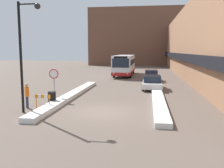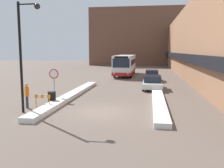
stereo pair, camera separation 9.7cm
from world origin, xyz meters
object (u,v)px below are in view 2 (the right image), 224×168
Objects in this scene: parked_car_front at (152,82)px; stop_sign at (54,78)px; trash_bin at (52,98)px; construction_barricade at (43,99)px; city_bus at (125,65)px; parked_car_middle at (152,76)px; street_lamp at (24,46)px; pedestrian at (27,93)px.

stop_sign is at bearing -138.16° from parked_car_front.
trash_bin is at bearing -75.02° from stop_sign.
city_bus is at bearing 81.92° from construction_barricade.
parked_car_front is 7.00m from parked_car_middle.
city_bus reaches higher than stop_sign.
trash_bin is at bearing -115.27° from parked_car_middle.
parked_car_middle reaches higher than construction_barricade.
parked_car_middle is 1.90× the size of stop_sign.
city_bus is 20.87m from stop_sign.
city_bus reaches higher than parked_car_front.
parked_car_middle is at bearing 66.27° from street_lamp.
street_lamp is at bearing -11.67° from pedestrian.
city_bus is 7.89m from parked_car_middle.
street_lamp is at bearing -92.83° from stop_sign.
parked_car_front reaches higher than trash_bin.
city_bus reaches higher than trash_bin.
pedestrian is at bearing -172.29° from construction_barricade.
parked_car_middle is (-0.00, 7.00, -0.00)m from parked_car_front.
parked_car_front is at bearing -73.21° from city_bus.
city_bus is 23.64m from construction_barricade.
street_lamp is (-0.20, -4.11, 2.39)m from stop_sign.
parked_car_middle is at bearing 90.00° from parked_car_front.
pedestrian is (-0.57, 1.13, -3.15)m from street_lamp.
parked_car_front is 11.17m from trash_bin.
city_bus is 2.53× the size of parked_car_front.
pedestrian reaches higher than construction_barricade.
parked_car_middle is at bearing 114.77° from pedestrian.
trash_bin is (-7.30, -8.46, -0.22)m from parked_car_front.
construction_barricade is (-7.44, -16.73, -0.03)m from parked_car_middle.
parked_car_middle is at bearing 66.03° from construction_barricade.
construction_barricade is at bearing -127.39° from parked_car_front.
trash_bin is at bearing -130.78° from parked_car_front.
stop_sign is 0.36× the size of street_lamp.
city_bus is 2.40× the size of parked_car_middle.
stop_sign reaches higher than pedestrian.
street_lamp is at bearing -110.41° from construction_barricade.
city_bus reaches higher than parked_car_middle.
city_bus is 14.29m from parked_car_front.
street_lamp is (-3.80, -24.66, 2.45)m from city_bus.
city_bus is 22.37m from trash_bin.
city_bus is at bearing 80.08° from stop_sign.
parked_car_middle is 4.24× the size of construction_barricade.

